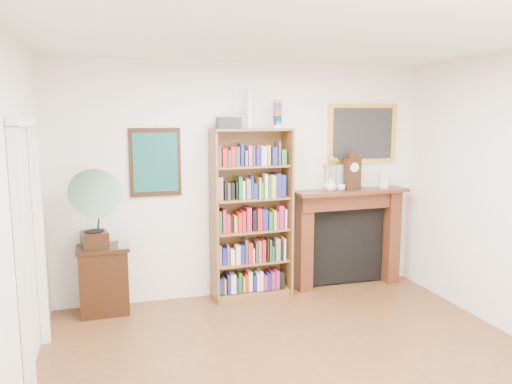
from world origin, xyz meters
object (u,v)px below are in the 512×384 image
(fireplace, at_px, (348,228))
(flower_vase, at_px, (330,184))
(bookshelf, at_px, (251,205))
(cd_stack, at_px, (124,244))
(mantel_clock, at_px, (352,172))
(teacup, at_px, (341,187))
(bottle_left, at_px, (383,179))
(gramophone, at_px, (92,204))
(bottle_right, at_px, (386,180))
(side_cabinet, at_px, (104,280))

(fireplace, xyz_separation_m, flower_vase, (-0.29, -0.08, 0.59))
(bookshelf, distance_m, cd_stack, 1.52)
(mantel_clock, xyz_separation_m, teacup, (-0.16, -0.03, -0.18))
(bookshelf, distance_m, bottle_left, 1.76)
(bookshelf, distance_m, gramophone, 1.79)
(fireplace, xyz_separation_m, gramophone, (-3.08, -0.24, 0.51))
(gramophone, bearing_deg, bottle_left, -9.27)
(cd_stack, relative_size, mantel_clock, 0.26)
(mantel_clock, height_order, bottle_left, mantel_clock)
(bookshelf, height_order, cd_stack, bookshelf)
(flower_vase, height_order, bottle_right, bottle_right)
(mantel_clock, bearing_deg, gramophone, 178.08)
(side_cabinet, height_order, teacup, teacup)
(teacup, relative_size, bottle_left, 0.41)
(fireplace, height_order, flower_vase, flower_vase)
(cd_stack, distance_m, teacup, 2.67)
(cd_stack, bearing_deg, teacup, 2.68)
(bottle_left, bearing_deg, teacup, -174.94)
(side_cabinet, relative_size, bottle_right, 3.80)
(bookshelf, bearing_deg, fireplace, -1.04)
(flower_vase, xyz_separation_m, bottle_right, (0.77, 0.01, 0.02))
(gramophone, relative_size, teacup, 8.93)
(side_cabinet, xyz_separation_m, bottle_right, (3.48, 0.05, 0.98))
(fireplace, xyz_separation_m, bottle_right, (0.48, -0.07, 0.61))
(fireplace, height_order, bottle_left, bottle_left)
(mantel_clock, bearing_deg, bottle_left, -2.35)
(flower_vase, bearing_deg, cd_stack, -176.74)
(cd_stack, xyz_separation_m, flower_vase, (2.48, 0.14, 0.54))
(gramophone, distance_m, teacup, 2.93)
(bookshelf, height_order, bottle_left, bookshelf)
(side_cabinet, height_order, cd_stack, cd_stack)
(fireplace, distance_m, bottle_left, 0.77)
(side_cabinet, bearing_deg, cd_stack, -27.29)
(gramophone, relative_size, mantel_clock, 1.93)
(flower_vase, height_order, teacup, flower_vase)
(teacup, bearing_deg, cd_stack, -177.32)
(fireplace, height_order, cd_stack, fireplace)
(teacup, bearing_deg, bottle_left, 5.06)
(side_cabinet, relative_size, bottle_left, 3.17)
(side_cabinet, xyz_separation_m, teacup, (2.85, 0.01, 0.92))
(fireplace, relative_size, bottle_left, 6.29)
(teacup, bearing_deg, bookshelf, 178.94)
(mantel_clock, height_order, teacup, mantel_clock)
(mantel_clock, bearing_deg, side_cabinet, 175.85)
(side_cabinet, xyz_separation_m, cd_stack, (0.23, -0.11, 0.42))
(gramophone, relative_size, flower_vase, 5.53)
(teacup, bearing_deg, gramophone, -177.35)
(side_cabinet, bearing_deg, teacup, -1.89)
(fireplace, xyz_separation_m, bottle_left, (0.44, -0.05, 0.63))
(fireplace, relative_size, bottle_right, 7.55)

